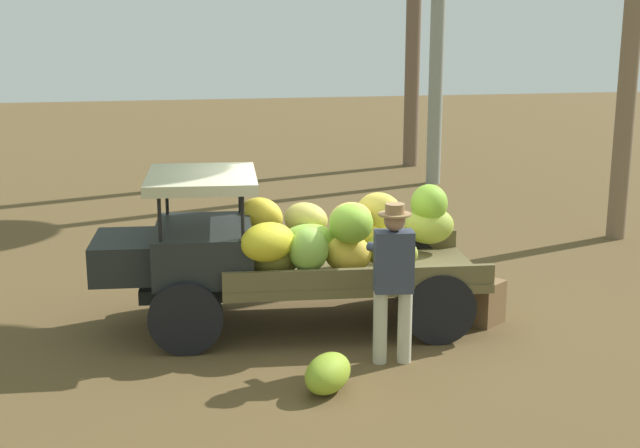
# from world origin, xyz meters

# --- Properties ---
(ground_plane) EXTENTS (60.00, 60.00, 0.00)m
(ground_plane) POSITION_xyz_m (0.00, 0.00, 0.00)
(ground_plane) COLOR brown
(truck) EXTENTS (4.55, 2.10, 1.84)m
(truck) POSITION_xyz_m (0.46, -0.15, 0.94)
(truck) COLOR black
(truck) RESTS_ON ground
(farmer) EXTENTS (0.52, 0.48, 1.72)m
(farmer) POSITION_xyz_m (-0.47, 1.16, 0.97)
(farmer) COLOR beige
(farmer) RESTS_ON ground
(wooden_crate) EXTENTS (0.61, 0.63, 0.52)m
(wooden_crate) POSITION_xyz_m (-1.85, 0.15, 0.26)
(wooden_crate) COLOR brown
(wooden_crate) RESTS_ON ground
(loose_banana_bunch) EXTENTS (0.70, 0.74, 0.38)m
(loose_banana_bunch) POSITION_xyz_m (0.35, 1.76, 0.19)
(loose_banana_bunch) COLOR #90B02C
(loose_banana_bunch) RESTS_ON ground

